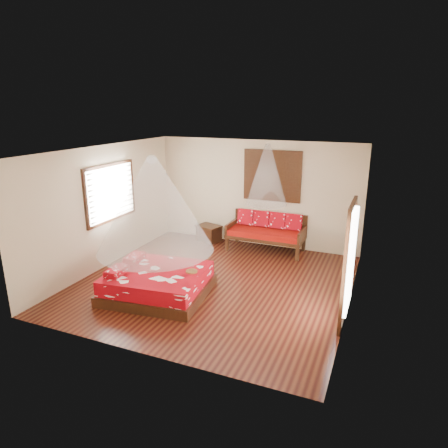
{
  "coord_description": "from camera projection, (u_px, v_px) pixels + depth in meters",
  "views": [
    {
      "loc": [
        3.21,
        -7.14,
        3.65
      ],
      "look_at": [
        -0.02,
        0.57,
        1.15
      ],
      "focal_mm": 32.0,
      "sensor_mm": 36.0,
      "label": 1
    }
  ],
  "objects": [
    {
      "name": "mosquito_net_main",
      "position": [
        154.0,
        205.0,
        7.49
      ],
      "size": [
        2.24,
        2.24,
        1.8
      ],
      "primitive_type": "cone",
      "color": "white",
      "rests_on": "ceiling"
    },
    {
      "name": "shutter_panel",
      "position": [
        272.0,
        176.0,
        10.24
      ],
      "size": [
        1.52,
        0.06,
        1.32
      ],
      "color": "black",
      "rests_on": "wall_back"
    },
    {
      "name": "daybed",
      "position": [
        267.0,
        230.0,
        10.35
      ],
      "size": [
        1.96,
        0.87,
        0.98
      ],
      "color": "black",
      "rests_on": "floor"
    },
    {
      "name": "room",
      "position": [
        214.0,
        220.0,
        8.14
      ],
      "size": [
        5.54,
        5.54,
        2.84
      ],
      "color": "black",
      "rests_on": "ground"
    },
    {
      "name": "mosquito_net_daybed",
      "position": [
        267.0,
        175.0,
        9.8
      ],
      "size": [
        1.03,
        1.03,
        1.5
      ],
      "primitive_type": "cone",
      "color": "white",
      "rests_on": "ceiling"
    },
    {
      "name": "wine_tray",
      "position": [
        192.0,
        270.0,
        7.82
      ],
      "size": [
        0.23,
        0.23,
        0.19
      ],
      "rotation": [
        0.0,
        0.0,
        -0.33
      ],
      "color": "brown",
      "rests_on": "bed"
    },
    {
      "name": "window_left",
      "position": [
        111.0,
        193.0,
        9.23
      ],
      "size": [
        0.1,
        1.74,
        1.34
      ],
      "color": "black",
      "rests_on": "wall_left"
    },
    {
      "name": "storage_chest",
      "position": [
        209.0,
        233.0,
        11.11
      ],
      "size": [
        0.75,
        0.64,
        0.44
      ],
      "rotation": [
        0.0,
        0.0,
        -0.31
      ],
      "color": "black",
      "rests_on": "floor"
    },
    {
      "name": "glazed_door",
      "position": [
        347.0,
        265.0,
        6.7
      ],
      "size": [
        0.08,
        1.02,
        2.16
      ],
      "color": "black",
      "rests_on": "floor"
    },
    {
      "name": "bed",
      "position": [
        157.0,
        283.0,
        7.96
      ],
      "size": [
        2.11,
        1.95,
        0.63
      ],
      "rotation": [
        0.0,
        0.0,
        0.12
      ],
      "color": "black",
      "rests_on": "floor"
    }
  ]
}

